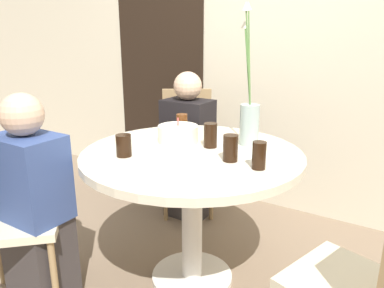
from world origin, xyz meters
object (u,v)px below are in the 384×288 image
drink_glass_1 (259,155)px  drink_glass_4 (124,146)px  chair_right_flank (187,142)px  flower_vase (249,114)px  birthday_cake (178,134)px  drink_glass_2 (230,148)px  drink_glass_3 (182,124)px  person_guest (34,209)px  chair_near_front (372,278)px  side_plate (146,162)px  drink_glass_0 (210,135)px  person_woman (188,151)px

drink_glass_1 → drink_glass_4: size_ratio=1.15×
chair_right_flank → flower_vase: bearing=-69.2°
birthday_cake → drink_glass_2: size_ratio=1.76×
drink_glass_1 → drink_glass_4: 0.66m
birthday_cake → drink_glass_3: bearing=116.5°
flower_vase → person_guest: bearing=-132.1°
drink_glass_1 → chair_near_front: bearing=-22.6°
chair_right_flank → flower_vase: size_ratio=1.25×
flower_vase → drink_glass_4: bearing=-128.9°
chair_near_front → drink_glass_4: size_ratio=8.58×
chair_near_front → side_plate: (-1.00, 0.00, 0.24)m
drink_glass_1 → person_guest: (-0.96, -0.50, -0.31)m
side_plate → drink_glass_3: drink_glass_3 is taller
side_plate → person_guest: size_ratio=0.15×
side_plate → birthday_cake: bearing=101.3°
drink_glass_0 → person_guest: size_ratio=0.12×
person_woman → drink_glass_3: bearing=-61.4°
drink_glass_4 → person_guest: bearing=-137.0°
flower_vase → drink_glass_4: size_ratio=6.86×
drink_glass_4 → drink_glass_1: bearing=16.7°
chair_near_front → drink_glass_3: (-1.15, 0.53, 0.29)m
birthday_cake → person_guest: (-0.42, -0.66, -0.30)m
birthday_cake → drink_glass_2: 0.41m
flower_vase → side_plate: (-0.27, -0.55, -0.16)m
drink_glass_2 → chair_near_front: bearing=-19.9°
chair_right_flank → flower_vase: 0.97m
side_plate → drink_glass_1: (0.47, 0.22, 0.06)m
drink_glass_4 → person_woman: 0.97m
drink_glass_4 → drink_glass_2: bearing=24.5°
chair_right_flank → chair_near_front: (1.46, -1.06, 0.00)m
drink_glass_3 → person_guest: 0.93m
person_woman → side_plate: bearing=-68.3°
drink_glass_1 → drink_glass_4: bearing=-163.3°
drink_glass_3 → person_woman: (-0.22, 0.40, -0.31)m
chair_right_flank → person_woman: bearing=-90.0°
flower_vase → person_guest: flower_vase is taller
chair_right_flank → drink_glass_1: 1.29m
side_plate → drink_glass_2: drink_glass_2 is taller
chair_near_front → drink_glass_4: 1.19m
drink_glass_1 → drink_glass_3: 0.69m
drink_glass_2 → drink_glass_3: bearing=149.0°
flower_vase → drink_glass_3: size_ratio=6.04×
drink_glass_3 → drink_glass_0: bearing=-26.4°
chair_near_front → drink_glass_1: bearing=-96.0°
person_woman → drink_glass_2: bearing=-44.9°
side_plate → drink_glass_2: 0.40m
chair_near_front → drink_glass_3: bearing=-98.0°
chair_near_front → person_guest: 1.52m
flower_vase → drink_glass_3: (-0.42, -0.03, -0.11)m
drink_glass_2 → person_guest: (-0.81, -0.52, -0.31)m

